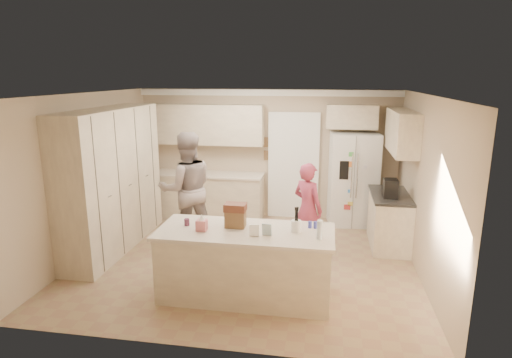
% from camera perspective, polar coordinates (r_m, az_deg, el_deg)
% --- Properties ---
extents(floor, '(5.20, 4.60, 0.02)m').
position_cam_1_polar(floor, '(6.94, -1.31, -10.81)').
color(floor, '#8B6A4F').
rests_on(floor, ground).
extents(ceiling, '(5.20, 4.60, 0.02)m').
position_cam_1_polar(ceiling, '(6.32, -1.44, 11.34)').
color(ceiling, white).
rests_on(ceiling, wall_back).
extents(wall_back, '(5.20, 0.02, 2.60)m').
position_cam_1_polar(wall_back, '(8.74, 1.46, 3.36)').
color(wall_back, tan).
rests_on(wall_back, ground).
extents(wall_front, '(5.20, 0.02, 2.60)m').
position_cam_1_polar(wall_front, '(4.37, -7.08, -7.52)').
color(wall_front, tan).
rests_on(wall_front, ground).
extents(wall_left, '(0.02, 4.60, 2.60)m').
position_cam_1_polar(wall_left, '(7.44, -21.53, 0.55)').
color(wall_left, tan).
rests_on(wall_left, ground).
extents(wall_right, '(0.02, 4.60, 2.60)m').
position_cam_1_polar(wall_right, '(6.56, 21.65, -1.15)').
color(wall_right, tan).
rests_on(wall_right, ground).
extents(crown_back, '(5.20, 0.08, 0.12)m').
position_cam_1_polar(crown_back, '(8.55, 1.46, 11.43)').
color(crown_back, white).
rests_on(crown_back, wall_back).
extents(pantry_bank, '(0.60, 2.60, 2.35)m').
position_cam_1_polar(pantry_bank, '(7.49, -18.63, -0.11)').
color(pantry_bank, beige).
rests_on(pantry_bank, floor).
extents(back_base_cab, '(2.20, 0.60, 0.88)m').
position_cam_1_polar(back_base_cab, '(8.87, -6.24, -2.27)').
color(back_base_cab, beige).
rests_on(back_base_cab, floor).
extents(back_countertop, '(2.24, 0.63, 0.04)m').
position_cam_1_polar(back_countertop, '(8.75, -6.33, 0.61)').
color(back_countertop, beige).
rests_on(back_countertop, back_base_cab).
extents(back_upper_cab, '(2.20, 0.35, 0.80)m').
position_cam_1_polar(back_upper_cab, '(8.71, -6.27, 7.23)').
color(back_upper_cab, beige).
rests_on(back_upper_cab, wall_back).
extents(doorway_opening, '(0.90, 0.06, 2.10)m').
position_cam_1_polar(doorway_opening, '(8.70, 5.01, 1.59)').
color(doorway_opening, black).
rests_on(doorway_opening, floor).
extents(doorway_casing, '(1.02, 0.03, 2.22)m').
position_cam_1_polar(doorway_casing, '(8.67, 4.99, 1.54)').
color(doorway_casing, white).
rests_on(doorway_casing, floor).
extents(wall_frame_upper, '(0.15, 0.02, 0.20)m').
position_cam_1_polar(wall_frame_upper, '(8.66, 1.56, 4.94)').
color(wall_frame_upper, brown).
rests_on(wall_frame_upper, wall_back).
extents(wall_frame_lower, '(0.15, 0.02, 0.20)m').
position_cam_1_polar(wall_frame_lower, '(8.70, 1.55, 3.18)').
color(wall_frame_lower, brown).
rests_on(wall_frame_lower, wall_back).
extents(refrigerator, '(0.97, 0.79, 1.80)m').
position_cam_1_polar(refrigerator, '(8.52, 12.78, -0.01)').
color(refrigerator, white).
rests_on(refrigerator, floor).
extents(fridge_seam, '(0.02, 0.02, 1.78)m').
position_cam_1_polar(fridge_seam, '(8.18, 12.92, -0.59)').
color(fridge_seam, gray).
rests_on(fridge_seam, refrigerator).
extents(fridge_dispenser, '(0.22, 0.03, 0.35)m').
position_cam_1_polar(fridge_dispenser, '(8.10, 11.46, 1.17)').
color(fridge_dispenser, black).
rests_on(fridge_dispenser, refrigerator).
extents(fridge_handle_l, '(0.02, 0.02, 0.85)m').
position_cam_1_polar(fridge_handle_l, '(8.12, 12.63, 0.42)').
color(fridge_handle_l, silver).
rests_on(fridge_handle_l, refrigerator).
extents(fridge_handle_r, '(0.02, 0.02, 0.85)m').
position_cam_1_polar(fridge_handle_r, '(8.13, 13.33, 0.39)').
color(fridge_handle_r, silver).
rests_on(fridge_handle_r, refrigerator).
extents(over_fridge_cab, '(0.95, 0.35, 0.45)m').
position_cam_1_polar(over_fridge_cab, '(8.38, 12.67, 8.11)').
color(over_fridge_cab, beige).
rests_on(over_fridge_cab, wall_back).
extents(right_base_cab, '(0.60, 1.20, 0.88)m').
position_cam_1_polar(right_base_cab, '(7.69, 17.31, -5.37)').
color(right_base_cab, beige).
rests_on(right_base_cab, floor).
extents(right_countertop, '(0.63, 1.24, 0.04)m').
position_cam_1_polar(right_countertop, '(7.55, 17.48, -2.07)').
color(right_countertop, '#2D2B28').
rests_on(right_countertop, right_base_cab).
extents(right_upper_cab, '(0.35, 1.50, 0.70)m').
position_cam_1_polar(right_upper_cab, '(7.56, 18.87, 5.99)').
color(right_upper_cab, beige).
rests_on(right_upper_cab, wall_right).
extents(coffee_maker, '(0.22, 0.28, 0.30)m').
position_cam_1_polar(coffee_maker, '(7.31, 17.47, -1.20)').
color(coffee_maker, black).
rests_on(coffee_maker, right_countertop).
extents(island_base, '(2.20, 0.90, 0.88)m').
position_cam_1_polar(island_base, '(5.74, -1.41, -11.36)').
color(island_base, beige).
rests_on(island_base, floor).
extents(island_top, '(2.28, 0.96, 0.05)m').
position_cam_1_polar(island_top, '(5.56, -1.44, -7.06)').
color(island_top, beige).
rests_on(island_top, island_base).
extents(utensil_crock, '(0.13, 0.13, 0.15)m').
position_cam_1_polar(utensil_crock, '(5.50, 5.37, -6.27)').
color(utensil_crock, white).
rests_on(utensil_crock, island_top).
extents(tissue_box, '(0.13, 0.13, 0.14)m').
position_cam_1_polar(tissue_box, '(5.56, -7.24, -6.13)').
color(tissue_box, '#C3666D').
rests_on(tissue_box, island_top).
extents(tissue_plume, '(0.08, 0.08, 0.08)m').
position_cam_1_polar(tissue_plume, '(5.53, -7.28, -5.05)').
color(tissue_plume, white).
rests_on(tissue_plume, tissue_box).
extents(dollhouse_body, '(0.26, 0.18, 0.22)m').
position_cam_1_polar(dollhouse_body, '(5.64, -2.76, -5.33)').
color(dollhouse_body, brown).
rests_on(dollhouse_body, island_top).
extents(dollhouse_roof, '(0.28, 0.20, 0.10)m').
position_cam_1_polar(dollhouse_roof, '(5.59, -2.78, -3.78)').
color(dollhouse_roof, '#592D1E').
rests_on(dollhouse_roof, dollhouse_body).
extents(jam_jar, '(0.07, 0.07, 0.09)m').
position_cam_1_polar(jam_jar, '(5.78, -9.20, -5.69)').
color(jam_jar, '#59263F').
rests_on(jam_jar, island_top).
extents(greeting_card_a, '(0.12, 0.06, 0.16)m').
position_cam_1_polar(greeting_card_a, '(5.32, -0.25, -6.86)').
color(greeting_card_a, white).
rests_on(greeting_card_a, island_top).
extents(greeting_card_b, '(0.12, 0.05, 0.16)m').
position_cam_1_polar(greeting_card_b, '(5.34, 1.44, -6.76)').
color(greeting_card_b, silver).
rests_on(greeting_card_b, island_top).
extents(water_bottle, '(0.07, 0.07, 0.24)m').
position_cam_1_polar(water_bottle, '(5.28, 8.49, -6.69)').
color(water_bottle, silver).
rests_on(water_bottle, island_top).
extents(shaker_salt, '(0.05, 0.05, 0.09)m').
position_cam_1_polar(shaker_salt, '(5.66, 7.21, -6.05)').
color(shaker_salt, '#363DA7').
rests_on(shaker_salt, island_top).
extents(shaker_pepper, '(0.05, 0.05, 0.09)m').
position_cam_1_polar(shaker_pepper, '(5.66, 7.93, -6.08)').
color(shaker_pepper, '#363DA7').
rests_on(shaker_pepper, island_top).
extents(teen_boy, '(1.19, 1.10, 1.96)m').
position_cam_1_polar(teen_boy, '(7.38, -9.21, -1.33)').
color(teen_boy, gray).
rests_on(teen_boy, floor).
extents(teen_girl, '(0.66, 0.62, 1.52)m').
position_cam_1_polar(teen_girl, '(7.01, 6.90, -3.94)').
color(teen_girl, '#A9313F').
rests_on(teen_girl, floor).
extents(fridge_magnets, '(0.76, 0.02, 1.44)m').
position_cam_1_polar(fridge_magnets, '(8.17, 12.92, -0.60)').
color(fridge_magnets, tan).
rests_on(fridge_magnets, refrigerator).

